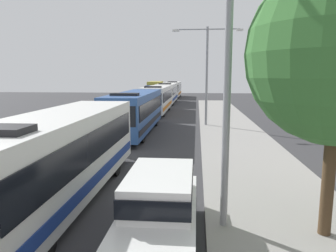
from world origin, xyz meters
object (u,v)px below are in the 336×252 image
Objects in this scene: streetlamp_mid at (207,66)px; bus_rear at (174,89)px; streetlamp_near at (228,48)px; bus_fourth_in_line at (167,92)px; bus_middle at (157,98)px; bus_lead at (59,155)px; bus_second_in_line at (136,111)px; white_suv at (160,206)px; box_truck_oncoming at (155,89)px.

bus_rear is at bearing 98.49° from streetlamp_mid.
bus_fourth_in_line is at bearing 97.51° from streetlamp_near.
bus_middle and bus_fourth_in_line have the same top height.
bus_lead and bus_second_in_line have the same top height.
bus_middle is 1.41× the size of streetlamp_near.
streetlamp_near reaches higher than white_suv.
bus_middle is at bearing 119.46° from streetlamp_mid.
streetlamp_near is (5.40, -54.73, 3.34)m from bus_rear.
bus_middle is at bearing 97.25° from white_suv.
bus_lead is 6.51m from streetlamp_near.
bus_second_in_line is 1.42× the size of box_truck_oncoming.
bus_second_in_line and bus_fourth_in_line have the same top height.
streetlamp_mid is at bearing 72.49° from bus_lead.
bus_middle is (-0.00, 26.67, -0.00)m from bus_lead.
bus_rear is 2.14× the size of white_suv.
streetlamp_mid is at bearing 90.00° from streetlamp_near.
bus_fourth_in_line is at bearing -72.69° from box_truck_oncoming.
streetlamp_mid is at bearing -75.22° from box_truck_oncoming.
bus_fourth_in_line is 23.27m from streetlamp_mid.
bus_second_in_line is at bearing 109.67° from streetlamp_near.
bus_lead is 1.41× the size of streetlamp_mid.
bus_second_in_line is at bearing -84.82° from box_truck_oncoming.
bus_second_in_line is 7.27m from streetlamp_mid.
streetlamp_mid is at bearing -76.44° from bus_fourth_in_line.
bus_rear is at bearing 44.03° from box_truck_oncoming.
bus_lead and bus_rear have the same top height.
streetlamp_mid is (-0.00, 18.56, 0.09)m from streetlamp_near.
white_suv is (3.70, -2.39, -0.66)m from bus_lead.
bus_second_in_line is 2.39× the size of white_suv.
box_truck_oncoming is at bearing 104.78° from streetlamp_mid.
streetlamp_near is (1.70, 0.94, 3.99)m from white_suv.
bus_rear is at bearing 95.63° from streetlamp_near.
bus_fourth_in_line is 1.44× the size of streetlamp_near.
bus_rear is at bearing 90.00° from bus_second_in_line.
bus_rear is 1.27× the size of box_truck_oncoming.
bus_lead and bus_fourth_in_line have the same top height.
streetlamp_near is at bearing -79.13° from bus_middle.
bus_second_in_line is at bearing -147.36° from streetlamp_mid.
bus_fourth_in_line reaches higher than white_suv.
bus_middle and bus_rear have the same top height.
streetlamp_near reaches higher than bus_middle.
streetlamp_near is (5.40, -15.10, 3.33)m from bus_second_in_line.
box_truck_oncoming is at bearing 107.31° from bus_fourth_in_line.
bus_middle is 12.82m from bus_fourth_in_line.
streetlamp_mid is (5.40, 3.46, 3.42)m from bus_second_in_line.
streetlamp_mid is (5.40, 17.11, 3.42)m from bus_lead.
white_suv is 0.59× the size of box_truck_oncoming.
streetlamp_near reaches higher than bus_fourth_in_line.
streetlamp_near is 0.99× the size of streetlamp_mid.
box_truck_oncoming is at bearing -135.97° from bus_rear.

